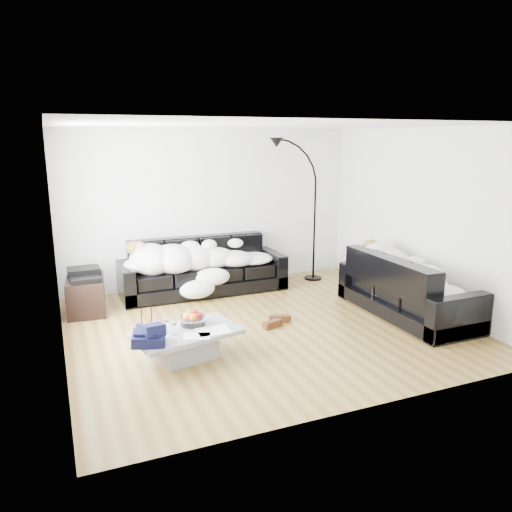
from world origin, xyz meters
name	(u,v)px	position (x,y,z in m)	size (l,w,h in m)	color
ground	(265,326)	(0.00, 0.00, 0.00)	(5.00, 5.00, 0.00)	brown
wall_back	(211,208)	(0.00, 2.25, 1.30)	(5.00, 0.02, 2.60)	silver
wall_left	(54,247)	(-2.50, 0.00, 1.30)	(0.02, 4.50, 2.60)	silver
wall_right	(422,219)	(2.50, 0.00, 1.30)	(0.02, 4.50, 2.60)	silver
ceiling	(265,125)	(0.00, 0.00, 2.60)	(5.00, 5.00, 0.00)	white
sofa_back	(203,266)	(-0.31, 1.79, 0.43)	(2.63, 0.91, 0.86)	black
sofa_right	(408,285)	(2.03, -0.36, 0.43)	(2.14, 0.92, 0.87)	black
sleeper_back	(203,254)	(-0.31, 1.74, 0.64)	(2.23, 0.77, 0.45)	silver
sleeper_right	(409,271)	(2.03, -0.36, 0.64)	(1.84, 0.78, 0.45)	silver
teal_cushion	(377,256)	(1.97, 0.31, 0.72)	(0.36, 0.30, 0.20)	#0A4C40
coffee_table	(187,345)	(-1.22, -0.58, 0.17)	(1.17, 0.68, 0.34)	#939699
fruit_bowl	(193,318)	(-1.10, -0.43, 0.43)	(0.29, 0.29, 0.18)	white
wine_glass_a	(166,324)	(-1.43, -0.49, 0.42)	(0.07, 0.07, 0.16)	white
wine_glass_b	(156,326)	(-1.55, -0.56, 0.43)	(0.08, 0.08, 0.19)	white
wine_glass_c	(174,327)	(-1.37, -0.64, 0.43)	(0.07, 0.07, 0.18)	white
candle_left	(142,319)	(-1.66, -0.34, 0.46)	(0.04, 0.04, 0.23)	maroon
candle_right	(152,318)	(-1.55, -0.34, 0.46)	(0.04, 0.04, 0.24)	maroon
newspaper_a	(213,330)	(-0.94, -0.71, 0.35)	(0.37, 0.28, 0.01)	silver
newspaper_b	(197,336)	(-1.15, -0.78, 0.35)	(0.29, 0.21, 0.01)	silver
navy_jacket	(148,330)	(-1.68, -0.82, 0.51)	(0.36, 0.30, 0.18)	black
shoes	(275,321)	(0.16, 0.00, 0.05)	(0.46, 0.34, 0.11)	#472311
av_cabinet	(86,295)	(-2.14, 1.48, 0.26)	(0.51, 0.74, 0.51)	black
stereo	(84,274)	(-2.14, 1.48, 0.58)	(0.44, 0.34, 0.13)	black
floor_lamp	(315,219)	(1.72, 1.78, 1.08)	(0.79, 0.31, 2.16)	black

